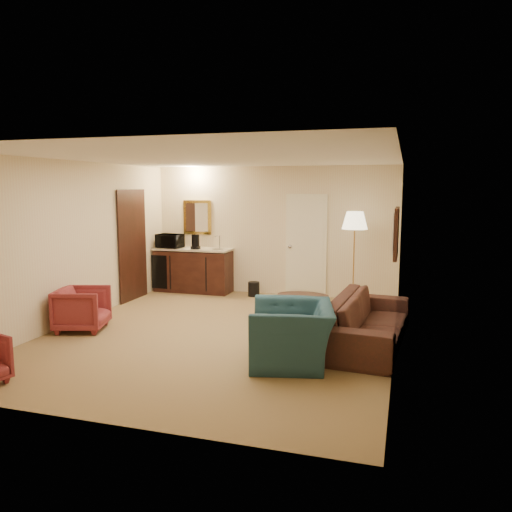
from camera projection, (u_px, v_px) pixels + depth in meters
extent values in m
plane|color=#98844D|center=(221.00, 334.00, 7.47)|extent=(6.00, 6.00, 0.00)
cube|color=beige|center=(273.00, 231.00, 10.14)|extent=(5.00, 0.02, 2.60)
cube|color=beige|center=(75.00, 242.00, 8.01)|extent=(0.02, 6.00, 2.60)
cube|color=beige|center=(397.00, 254.00, 6.58)|extent=(0.02, 6.00, 2.60)
cube|color=white|center=(219.00, 157.00, 7.12)|extent=(5.00, 6.00, 0.02)
cube|color=#EDE4C1|center=(306.00, 246.00, 9.95)|extent=(0.82, 0.06, 2.05)
cube|color=black|center=(132.00, 246.00, 9.65)|extent=(0.06, 0.98, 2.10)
cube|color=gold|center=(197.00, 217.00, 10.55)|extent=(0.62, 0.04, 0.72)
cube|color=black|center=(396.00, 233.00, 6.93)|extent=(0.06, 0.90, 0.70)
cube|color=#3B1C12|center=(193.00, 270.00, 10.46)|extent=(1.64, 0.58, 0.92)
imported|color=black|center=(369.00, 313.00, 6.90)|extent=(0.86, 2.38, 0.91)
imported|color=#1F434F|center=(292.00, 324.00, 6.18)|extent=(0.98, 1.28, 1.00)
imported|color=maroon|center=(82.00, 307.00, 7.63)|extent=(0.84, 0.87, 0.73)
cube|color=black|center=(303.00, 309.00, 8.00)|extent=(0.95, 0.77, 0.48)
cube|color=#B8863D|center=(354.00, 259.00, 9.12)|extent=(0.50, 0.50, 1.76)
cylinder|color=black|center=(254.00, 289.00, 10.05)|extent=(0.24, 0.24, 0.29)
imported|color=black|center=(170.00, 239.00, 10.45)|extent=(0.55, 0.35, 0.35)
cylinder|color=black|center=(196.00, 242.00, 10.23)|extent=(0.17, 0.17, 0.30)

